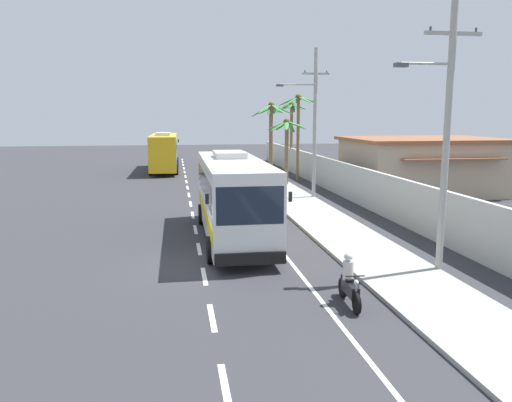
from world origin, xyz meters
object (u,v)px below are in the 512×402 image
(palm_fourth, at_px, (271,126))
(roadside_building, at_px, (422,165))
(motorcycle_trailing, at_px, (349,284))
(motorcycle_beside_bus, at_px, (259,191))
(pedestrian_near_kerb, at_px, (264,174))
(palm_third, at_px, (287,137))
(palm_farthest, at_px, (292,122))
(coach_bus_foreground, at_px, (233,195))
(palm_nearest, at_px, (271,124))
(palm_second, at_px, (298,118))
(utility_pole_nearest, at_px, (445,132))
(utility_pole_mid, at_px, (314,120))
(coach_bus_far_lane, at_px, (164,151))

(palm_fourth, bearing_deg, roadside_building, -69.11)
(motorcycle_trailing, xyz_separation_m, palm_fourth, (5.24, 40.17, 3.78))
(motorcycle_beside_bus, relative_size, pedestrian_near_kerb, 1.16)
(palm_third, height_order, palm_farthest, palm_farthest)
(motorcycle_beside_bus, xyz_separation_m, pedestrian_near_kerb, (1.53, 6.46, 0.35))
(coach_bus_foreground, xyz_separation_m, roadside_building, (15.21, 11.70, -0.01))
(pedestrian_near_kerb, distance_m, palm_farthest, 12.06)
(palm_nearest, height_order, palm_fourth, palm_nearest)
(palm_second, distance_m, palm_farthest, 7.15)
(roadside_building, bearing_deg, motorcycle_beside_bus, -172.04)
(coach_bus_foreground, xyz_separation_m, palm_third, (6.23, 16.76, 1.89))
(palm_second, relative_size, roadside_building, 0.69)
(utility_pole_nearest, height_order, utility_pole_mid, utility_pole_mid)
(palm_nearest, bearing_deg, utility_pole_mid, -87.38)
(palm_second, xyz_separation_m, roadside_building, (7.31, -8.12, -3.39))
(palm_second, bearing_deg, coach_bus_far_lane, 140.00)
(coach_bus_far_lane, distance_m, motorcycle_beside_bus, 20.62)
(palm_third, bearing_deg, roadside_building, -29.41)
(motorcycle_beside_bus, height_order, palm_fourth, palm_fourth)
(motorcycle_beside_bus, bearing_deg, coach_bus_foreground, -105.94)
(motorcycle_trailing, height_order, palm_third, palm_third)
(palm_fourth, distance_m, palm_farthest, 4.69)
(motorcycle_trailing, bearing_deg, utility_pole_nearest, 30.80)
(palm_nearest, relative_size, roadside_building, 0.64)
(palm_farthest, bearing_deg, motorcycle_beside_bus, -109.91)
(motorcycle_beside_bus, relative_size, palm_second, 0.27)
(pedestrian_near_kerb, height_order, utility_pole_mid, utility_pole_mid)
(utility_pole_nearest, xyz_separation_m, utility_pole_mid, (-0.08, 16.53, 0.23))
(motorcycle_beside_bus, xyz_separation_m, roadside_building, (12.36, 1.73, 1.33))
(coach_bus_far_lane, height_order, motorcycle_beside_bus, coach_bus_far_lane)
(palm_nearest, bearing_deg, motorcycle_trailing, -96.59)
(utility_pole_nearest, relative_size, roadside_building, 0.88)
(pedestrian_near_kerb, height_order, palm_nearest, palm_nearest)
(palm_third, bearing_deg, palm_fourth, 84.24)
(roadside_building, bearing_deg, palm_fourth, 110.89)
(roadside_building, bearing_deg, utility_pole_nearest, -115.37)
(pedestrian_near_kerb, distance_m, roadside_building, 11.86)
(palm_nearest, relative_size, palm_fourth, 1.04)
(coach_bus_far_lane, distance_m, utility_pole_nearest, 37.37)
(palm_third, height_order, roadside_building, palm_third)
(utility_pole_nearest, distance_m, palm_nearest, 28.47)
(utility_pole_nearest, bearing_deg, roadside_building, 64.63)
(coach_bus_foreground, bearing_deg, motorcycle_trailing, -74.36)
(coach_bus_far_lane, height_order, palm_fourth, palm_fourth)
(coach_bus_foreground, relative_size, motorcycle_beside_bus, 5.66)
(palm_fourth, bearing_deg, palm_farthest, -74.20)
(coach_bus_foreground, bearing_deg, motorcycle_beside_bus, 74.06)
(motorcycle_trailing, height_order, palm_farthest, palm_farthest)
(motorcycle_trailing, bearing_deg, palm_nearest, 83.41)
(coach_bus_foreground, height_order, utility_pole_mid, utility_pole_mid)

